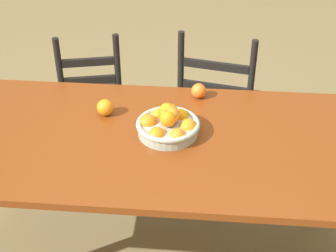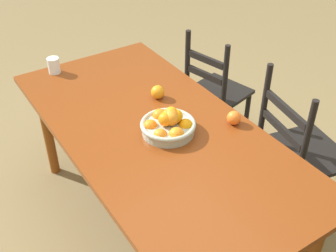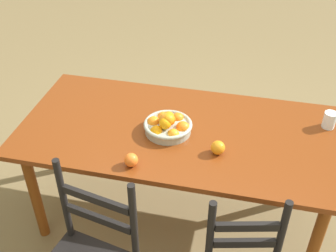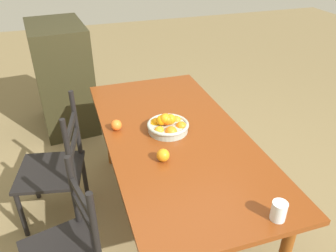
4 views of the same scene
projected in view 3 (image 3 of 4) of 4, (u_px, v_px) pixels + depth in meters
The scene contains 6 objects.
ground_plane at pixel (178, 215), 2.92m from camera, with size 12.00×12.00×0.00m, color olive.
dining_table at pixel (179, 140), 2.51m from camera, with size 1.90×0.92×0.76m.
fruit_bowl at pixel (168, 125), 2.41m from camera, with size 0.29×0.29×0.14m.
orange_loose_0 at pixel (131, 160), 2.19m from camera, with size 0.07×0.07×0.07m, color orange.
orange_loose_1 at pixel (218, 148), 2.27m from camera, with size 0.08×0.08×0.08m, color orange.
drinking_glass at pixel (329, 120), 2.45m from camera, with size 0.08×0.08×0.10m, color silver.
Camera 3 is at (-0.37, 1.93, 2.25)m, focal length 44.41 mm.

